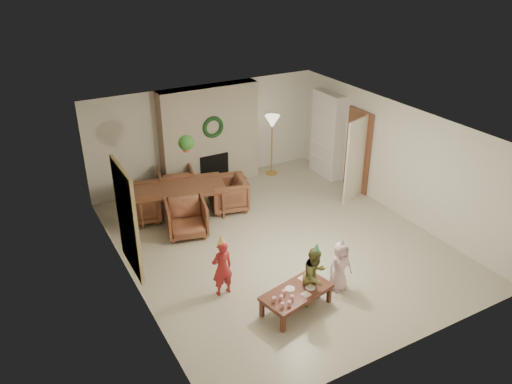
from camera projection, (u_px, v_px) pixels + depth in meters
floor at (278, 242)px, 10.39m from camera, size 7.00×7.00×0.00m
ceiling at (281, 127)px, 9.27m from camera, size 7.00×7.00×0.00m
wall_back at (206, 134)px, 12.57m from camera, size 7.00×0.00×7.00m
wall_front at (409, 283)px, 7.09m from camera, size 7.00×0.00×7.00m
wall_left at (128, 225)px, 8.53m from camera, size 0.00×7.00×7.00m
wall_right at (395, 159)px, 11.13m from camera, size 0.00×7.00×7.00m
fireplace_mass at (210, 136)px, 12.41m from camera, size 2.50×0.40×2.50m
fireplace_hearth at (217, 185)px, 12.67m from camera, size 1.60×0.30×0.12m
fireplace_firebox at (214, 168)px, 12.63m from camera, size 0.75×0.12×0.75m
fireplace_wreath at (213, 127)px, 12.10m from camera, size 0.54×0.10×0.54m
floor_lamp_base at (271, 173)px, 13.43m from camera, size 0.30×0.30×0.03m
floor_lamp_post at (272, 147)px, 13.10m from camera, size 0.03×0.03×1.45m
floor_lamp_shade at (272, 122)px, 12.79m from camera, size 0.39×0.39×0.32m
bookshelf_carcass at (327, 135)px, 12.93m from camera, size 0.30×1.00×2.20m
bookshelf_shelf_a at (325, 158)px, 13.21m from camera, size 0.30×0.92×0.03m
bookshelf_shelf_b at (326, 144)px, 13.03m from camera, size 0.30×0.92×0.03m
bookshelf_shelf_c at (327, 129)px, 12.85m from camera, size 0.30×0.92×0.03m
bookshelf_shelf_d at (328, 114)px, 12.67m from camera, size 0.30×0.92×0.03m
books_row_lower at (328, 155)px, 13.02m from camera, size 0.20×0.40×0.24m
books_row_mid at (324, 139)px, 13.00m from camera, size 0.20×0.44×0.24m
books_row_upper at (329, 126)px, 12.71m from camera, size 0.20×0.36×0.22m
door_frame at (358, 151)px, 12.15m from camera, size 0.05×0.86×2.04m
door_leaf at (356, 160)px, 11.70m from camera, size 0.77×0.32×2.00m
curtain_panel at (127, 220)px, 8.70m from camera, size 0.06×1.20×2.00m
dining_table at (181, 201)px, 11.27m from camera, size 2.18×1.54×0.69m
dining_chair_near at (186, 218)px, 10.51m from camera, size 0.99×1.01×0.77m
dining_chair_far at (176, 183)px, 12.01m from camera, size 0.99×1.01×0.77m
dining_chair_left at (141, 204)px, 11.05m from camera, size 1.01×0.99×0.77m
dining_chair_right at (228, 194)px, 11.51m from camera, size 1.01×0.99×0.77m
hanging_plant_cord at (185, 132)px, 10.04m from camera, size 0.01×0.01×0.70m
hanging_plant_pot at (187, 148)px, 10.19m from camera, size 0.16×0.16×0.12m
hanging_plant_foliage at (186, 143)px, 10.14m from camera, size 0.32×0.32×0.32m
coffee_table_top at (297, 292)px, 8.35m from camera, size 1.32×0.86×0.06m
coffee_table_apron at (296, 295)px, 8.38m from camera, size 1.21×0.75×0.07m
coffee_leg_fl at (283, 324)px, 7.94m from camera, size 0.08×0.08×0.32m
coffee_leg_fr at (329, 294)px, 8.60m from camera, size 0.08×0.08×0.32m
coffee_leg_bl at (262, 308)px, 8.27m from camera, size 0.08×0.08×0.32m
coffee_leg_br at (308, 281)px, 8.93m from camera, size 0.08×0.08×0.32m
cup_a at (282, 305)px, 7.95m from camera, size 0.08×0.08×0.08m
cup_b at (274, 299)px, 8.08m from camera, size 0.08×0.08×0.08m
cup_c at (290, 303)px, 7.99m from camera, size 0.08×0.08×0.08m
cup_d at (281, 298)px, 8.11m from camera, size 0.08×0.08×0.08m
cup_e at (292, 298)px, 8.11m from camera, size 0.08×0.08×0.08m
cup_f at (284, 292)px, 8.24m from camera, size 0.08×0.08×0.08m
plate_a at (290, 289)px, 8.39m from camera, size 0.20×0.20×0.01m
plate_b at (310, 287)px, 8.42m from camera, size 0.20×0.20×0.01m
plate_c at (310, 278)px, 8.65m from camera, size 0.20×0.20×0.01m
food_scoop at (311, 286)px, 8.40m from camera, size 0.08×0.08×0.07m
napkin_left at (306, 294)px, 8.26m from camera, size 0.17×0.17×0.01m
napkin_right at (303, 278)px, 8.65m from camera, size 0.17×0.17×0.01m
child_red at (222, 268)px, 8.65m from camera, size 0.39×0.26×1.06m
party_hat_red at (221, 240)px, 8.39m from camera, size 0.18×0.18×0.20m
child_plaid at (315, 276)px, 8.45m from camera, size 0.62×0.55×1.06m
party_hat_plaid at (317, 247)px, 8.19m from camera, size 0.13×0.13×0.17m
child_pink at (340, 266)px, 8.81m from camera, size 0.47×0.32×0.94m
party_hat_pink at (342, 241)px, 8.58m from camera, size 0.15×0.15×0.17m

